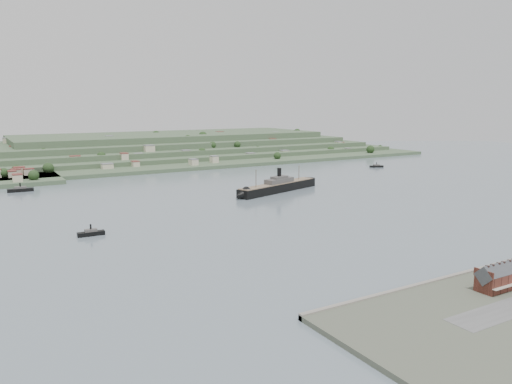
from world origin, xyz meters
TOP-DOWN VIEW (x-y plane):
  - ground at (0.00, 0.00)m, footprint 1400.00×1400.00m
  - far_peninsula at (27.91, 393.10)m, footprint 760.00×309.00m
  - steamship at (20.72, 69.69)m, footprint 98.49×40.62m
  - tugboat at (-146.72, 4.18)m, footprint 15.15×4.56m
  - ferry_west at (-166.14, 182.53)m, footprint 20.93×6.79m
  - ferry_east at (213.40, 149.90)m, footprint 16.37×10.23m

SIDE VIEW (x-z plane):
  - ground at x=0.00m, z-range 0.00..0.00m
  - ferry_east at x=213.40m, z-range -1.55..4.42m
  - tugboat at x=-146.72m, z-range -1.73..5.03m
  - ferry_west at x=-166.14m, z-range -2.01..5.74m
  - steamship at x=20.72m, z-range -7.67..16.64m
  - far_peninsula at x=27.91m, z-range -3.12..26.88m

